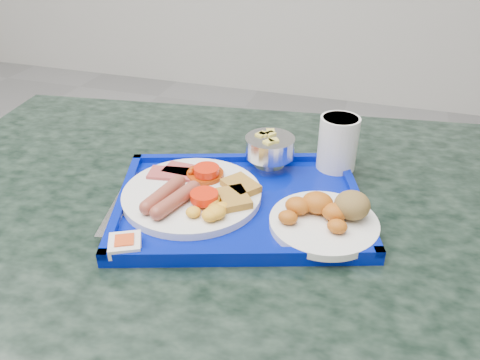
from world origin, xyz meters
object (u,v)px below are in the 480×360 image
object	(u,v)px
tray	(240,203)
bread_plate	(327,216)
table	(256,304)
juice_cup	(338,141)
fruit_bowl	(270,147)
main_plate	(195,193)

from	to	relation	value
tray	bread_plate	bearing A→B (deg)	-8.54
table	juice_cup	xyz separation A→B (m)	(0.10, 0.17, 0.27)
bread_plate	tray	bearing A→B (deg)	171.46
table	fruit_bowl	bearing A→B (deg)	97.52
main_plate	juice_cup	world-z (taller)	juice_cup
fruit_bowl	juice_cup	world-z (taller)	juice_cup
tray	main_plate	xyz separation A→B (m)	(-0.07, -0.02, 0.02)
tray	fruit_bowl	world-z (taller)	fruit_bowl
juice_cup	main_plate	bearing A→B (deg)	-138.56
table	tray	xyz separation A→B (m)	(-0.03, 0.01, 0.22)
tray	fruit_bowl	size ratio (longest dim) A/B	5.25
tray	table	bearing A→B (deg)	-8.52
table	tray	bearing A→B (deg)	171.48
tray	fruit_bowl	distance (m)	0.13
table	tray	size ratio (longest dim) A/B	2.98
table	bread_plate	distance (m)	0.26
bread_plate	juice_cup	xyz separation A→B (m)	(-0.01, 0.18, 0.04)
tray	bread_plate	size ratio (longest dim) A/B	2.85
table	main_plate	xyz separation A→B (m)	(-0.10, -0.01, 0.23)
main_plate	table	bearing A→B (deg)	7.25
table	tray	world-z (taller)	tray
tray	fruit_bowl	xyz separation A→B (m)	(0.02, 0.12, 0.05)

